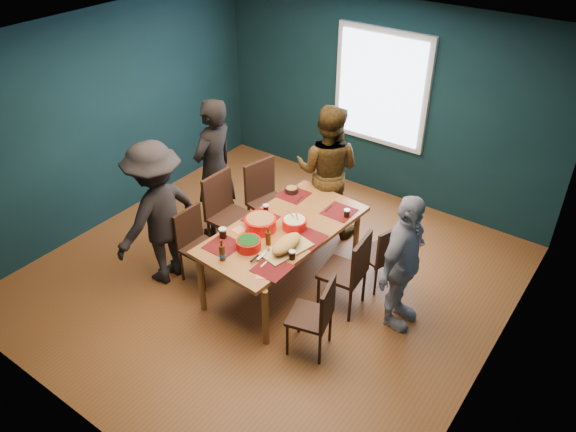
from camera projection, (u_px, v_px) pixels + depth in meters
The scene contains 26 objects.
room at pixel (282, 164), 5.99m from camera, with size 5.01×5.01×2.71m.
dining_table at pixel (284, 233), 6.14m from camera, with size 1.11×2.01×0.74m.
chair_left_far at pixel (265, 194), 6.98m from camera, with size 0.55×0.55×1.01m.
chair_left_mid at pixel (225, 208), 6.69m from camera, with size 0.48×0.48×1.03m.
chair_left_near at pixel (195, 240), 6.31m from camera, with size 0.40×0.40×0.88m.
chair_right_far at pixel (383, 252), 6.17m from camera, with size 0.47×0.47×0.83m.
chair_right_mid at pixel (351, 268), 5.82m from camera, with size 0.47×0.47×0.95m.
chair_right_near at pixel (318, 312), 5.34m from camera, with size 0.47×0.47×0.86m.
person_far_left at pixel (214, 169), 6.88m from camera, with size 0.66×0.43×1.80m, color black.
person_back at pixel (327, 171), 6.93m from camera, with size 0.83×0.65×1.71m, color black.
person_right at pixel (403, 263), 5.55m from camera, with size 0.89×0.37×1.53m, color white.
person_near_left at pixel (158, 214), 6.12m from camera, with size 1.10×0.63×1.71m, color black.
bowl_salad at pixel (260, 223), 6.05m from camera, with size 0.34×0.34×0.14m.
bowl_dumpling at pixel (294, 223), 6.08m from camera, with size 0.27×0.27×0.25m.
bowl_herbs at pixel (248, 244), 5.76m from camera, with size 0.26×0.26×0.11m.
cutting_board at pixel (286, 245), 5.73m from camera, with size 0.38×0.69×0.15m.
small_bowl at pixel (292, 190), 6.71m from camera, with size 0.16×0.16×0.07m.
beer_bottle_a at pixel (222, 253), 5.59m from camera, with size 0.07×0.07×0.24m.
beer_bottle_b at pixel (268, 238), 5.81m from camera, with size 0.06×0.06×0.22m.
cola_glass_a at pixel (223, 233), 5.92m from camera, with size 0.08×0.08×0.12m.
cola_glass_b at pixel (292, 255), 5.62m from camera, with size 0.07×0.07×0.10m.
cola_glass_c at pixel (347, 213), 6.26m from camera, with size 0.07×0.07×0.10m.
cola_glass_d at pixel (266, 208), 6.34m from camera, with size 0.07×0.07×0.09m.
napkin_a at pixel (311, 239), 5.92m from camera, with size 0.14×0.14×0.00m, color #F08765.
napkin_b at pixel (239, 230), 6.07m from camera, with size 0.12×0.12×0.00m, color #F08765.
napkin_c at pixel (263, 275), 5.44m from camera, with size 0.14×0.14×0.00m, color #F08765.
Camera 1 is at (3.15, -4.00, 4.21)m, focal length 35.00 mm.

